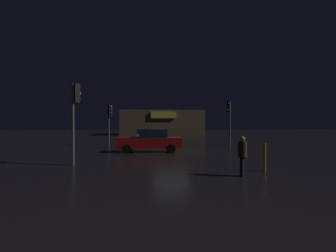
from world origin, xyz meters
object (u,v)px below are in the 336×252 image
Objects in this scene: pedestrian at (243,153)px; traffic_signal_cross_left at (110,114)px; traffic_signal_opposite at (229,115)px; traffic_signal_main at (75,104)px; car_near at (150,141)px; car_far at (144,135)px; store_building at (161,123)px.

traffic_signal_cross_left is at bearing 116.18° from pedestrian.
traffic_signal_main is at bearing -138.82° from traffic_signal_opposite.
car_near is (3.88, 5.24, -2.20)m from traffic_signal_main.
traffic_signal_cross_left is 0.81× the size of car_far.
traffic_signal_cross_left is 6.61m from car_near.
traffic_signal_cross_left is at bearing 88.06° from traffic_signal_main.
pedestrian reaches higher than car_far.
car_far is at bearing 101.67° from pedestrian.
car_near is 9.00m from car_far.
traffic_signal_main is 2.58× the size of pedestrian.
car_near is 2.99× the size of pedestrian.
store_building is at bearing 101.43° from traffic_signal_opposite.
traffic_signal_opposite is 1.11× the size of traffic_signal_cross_left.
traffic_signal_opposite is 0.90× the size of car_far.
store_building reaches higher than car_far.
store_building is 23.76m from traffic_signal_opposite.
traffic_signal_cross_left is at bearing -105.69° from store_building.
car_far is (3.17, 3.79, -2.10)m from traffic_signal_cross_left.
store_building is at bearing 80.32° from car_far.
traffic_signal_cross_left is (-6.43, -22.88, 0.71)m from store_building.
traffic_signal_opposite reaches higher than pedestrian.
car_near is at bearing -55.84° from traffic_signal_cross_left.
car_far is at bearing 92.29° from car_near.
pedestrian is (0.39, -36.75, -1.25)m from store_building.
store_building is at bearing 84.11° from car_near.
pedestrian is (6.82, -13.87, -1.96)m from traffic_signal_cross_left.
traffic_signal_main reaches higher than car_near.
car_near is 9.27m from pedestrian.
car_near is (3.53, -5.20, -2.05)m from traffic_signal_cross_left.
car_near is at bearing -87.71° from car_far.
pedestrian is (3.65, -17.65, 0.14)m from car_far.
traffic_signal_opposite reaches higher than car_near.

